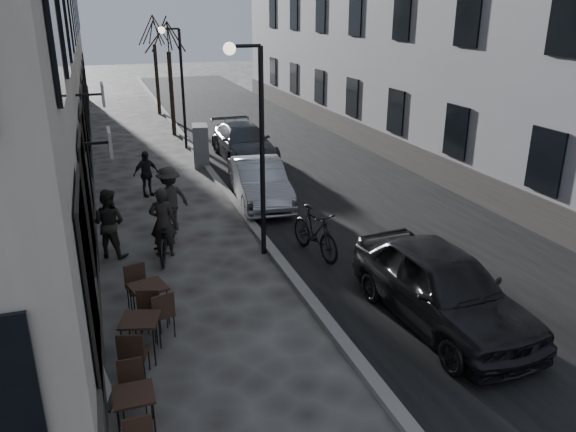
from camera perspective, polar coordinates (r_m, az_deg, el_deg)
ground at (r=9.31m, az=8.64°, el=-18.16°), size 120.00×120.00×0.00m
road at (r=24.28m, az=-0.46°, el=6.58°), size 7.30×60.00×0.00m
kerb at (r=23.41m, az=-9.01°, el=5.95°), size 0.25×60.00×0.12m
streetlamp_near at (r=13.11m, az=-3.41°, el=8.83°), size 0.90×0.28×5.09m
streetlamp_far at (r=24.76m, az=-11.14°, el=13.90°), size 0.90×0.28×5.09m
tree_near at (r=27.63m, az=-12.15°, el=17.59°), size 2.40×2.40×5.70m
tree_far at (r=33.59m, az=-13.54°, el=17.89°), size 2.40×2.40×5.70m
bistro_set_a at (r=8.69m, az=-15.27°, el=-18.44°), size 0.57×1.39×0.82m
bistro_set_b at (r=10.24m, az=-14.70°, el=-11.52°), size 0.85×1.61×0.92m
bistro_set_c at (r=11.26m, az=-13.92°, el=-8.30°), size 0.81×1.64×0.94m
sign_board at (r=9.44m, az=-18.62°, el=-15.62°), size 0.46×0.61×0.96m
utility_cabinet at (r=22.16m, az=-8.85°, el=7.10°), size 0.74×1.14×1.59m
bicycle at (r=14.11m, az=-12.50°, el=-1.93°), size 1.11×2.15×1.07m
cyclist_rider at (r=13.99m, az=-12.60°, el=-0.63°), size 0.71×0.54×1.76m
pedestrian_near at (r=14.32m, az=-17.73°, el=-0.70°), size 1.06×0.99×1.73m
pedestrian_mid at (r=15.61m, az=-11.96°, el=1.70°), size 1.33×1.08×1.80m
pedestrian_far at (r=18.76m, az=-14.23°, el=4.18°), size 0.95×0.67×1.50m
car_near at (r=11.20m, az=15.36°, el=-6.93°), size 2.06×4.62×1.54m
car_mid at (r=17.59m, az=-2.92°, el=3.48°), size 1.82×4.24×1.36m
car_far at (r=22.98m, az=-4.54°, el=7.49°), size 2.00×4.79×1.38m
moped at (r=13.81m, az=2.77°, el=-1.63°), size 0.94×2.09×1.21m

